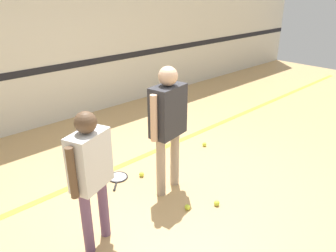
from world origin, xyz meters
TOP-DOWN VIEW (x-y plane):
  - ground_plane at (0.00, 0.00)m, footprint 16.00×16.00m
  - wall_back at (0.00, 3.26)m, footprint 16.00×0.07m
  - floor_stripe at (0.00, 1.05)m, footprint 14.40×0.10m
  - person_instructor at (-0.11, 0.17)m, footprint 0.60×0.32m
  - person_student_left at (-1.28, -0.03)m, footprint 0.51×0.35m
  - racket_spare_on_floor at (-0.44, 0.81)m, footprint 0.42×0.43m
  - tennis_ball_near_instructor at (-0.24, -0.29)m, footprint 0.07×0.07m
  - tennis_ball_by_spare_racket at (-0.17, 0.63)m, footprint 0.07×0.07m
  - tennis_ball_stray_left at (1.14, 0.63)m, footprint 0.07×0.07m
  - tennis_ball_stray_right at (0.07, -0.48)m, footprint 0.07×0.07m

SIDE VIEW (x-z plane):
  - ground_plane at x=0.00m, z-range 0.00..0.00m
  - floor_stripe at x=0.00m, z-range 0.00..0.01m
  - racket_spare_on_floor at x=-0.44m, z-range -0.01..0.03m
  - tennis_ball_near_instructor at x=-0.24m, z-range 0.00..0.07m
  - tennis_ball_by_spare_racket at x=-0.17m, z-range 0.00..0.07m
  - tennis_ball_stray_left at x=1.14m, z-range 0.00..0.07m
  - tennis_ball_stray_right at x=0.07m, z-range 0.00..0.07m
  - person_student_left at x=-1.28m, z-range 0.17..1.59m
  - person_instructor at x=-0.11m, z-range 0.19..1.78m
  - wall_back at x=0.00m, z-range 0.00..3.20m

